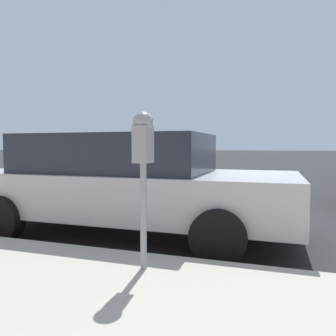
{
  "coord_description": "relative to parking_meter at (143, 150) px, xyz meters",
  "views": [
    {
      "loc": [
        -5.41,
        -0.6,
        1.32
      ],
      "look_at": [
        -2.41,
        0.39,
        1.11
      ],
      "focal_mm": 35.0,
      "sensor_mm": 36.0,
      "label": 1
    }
  ],
  "objects": [
    {
      "name": "car_silver",
      "position": [
        1.72,
        1.0,
        -0.5
      ],
      "size": [
        2.14,
        4.87,
        1.5
      ],
      "rotation": [
        0.0,
        0.0,
        3.15
      ],
      "color": "#B7BABF",
      "rests_on": "ground_plane"
    },
    {
      "name": "ground_plane",
      "position": [
        2.63,
        -0.56,
        -1.29
      ],
      "size": [
        220.0,
        220.0,
        0.0
      ],
      "primitive_type": "plane",
      "color": "#2B2B2D"
    },
    {
      "name": "parking_meter",
      "position": [
        0.0,
        0.0,
        0.0
      ],
      "size": [
        0.21,
        0.19,
        1.46
      ],
      "color": "gray",
      "rests_on": "sidewalk"
    }
  ]
}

